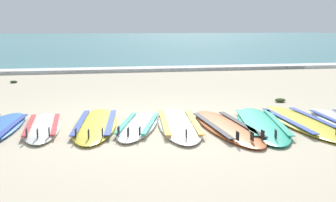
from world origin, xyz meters
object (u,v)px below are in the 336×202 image
(surfboard_7, at_px, (262,124))
(surfboard_8, at_px, (302,122))
(surfboard_2, at_px, (42,127))
(surfboard_6, at_px, (226,127))
(surfboard_5, at_px, (179,124))
(surfboard_3, at_px, (96,124))
(surfboard_4, at_px, (138,125))

(surfboard_7, xyz_separation_m, surfboard_8, (0.64, 0.01, -0.00))
(surfboard_2, height_order, surfboard_7, same)
(surfboard_2, distance_m, surfboard_6, 2.58)
(surfboard_5, height_order, surfboard_8, same)
(surfboard_2, xyz_separation_m, surfboard_6, (2.53, -0.51, -0.00))
(surfboard_3, height_order, surfboard_6, same)
(surfboard_2, relative_size, surfboard_7, 0.77)
(surfboard_2, height_order, surfboard_4, same)
(surfboard_6, bearing_deg, surfboard_2, 168.71)
(surfboard_5, relative_size, surfboard_7, 0.95)
(surfboard_6, height_order, surfboard_7, same)
(surfboard_6, bearing_deg, surfboard_8, 3.88)
(surfboard_6, xyz_separation_m, surfboard_8, (1.20, 0.08, -0.00))
(surfboard_2, xyz_separation_m, surfboard_8, (3.73, -0.42, -0.00))
(surfboard_3, bearing_deg, surfboard_6, -16.04)
(surfboard_5, bearing_deg, surfboard_4, 177.26)
(surfboard_7, height_order, surfboard_8, same)
(surfboard_4, bearing_deg, surfboard_8, -5.99)
(surfboard_7, bearing_deg, surfboard_4, 171.47)
(surfboard_4, relative_size, surfboard_6, 0.86)
(surfboard_3, bearing_deg, surfboard_5, -10.10)
(surfboard_4, bearing_deg, surfboard_2, 172.63)
(surfboard_6, height_order, surfboard_8, same)
(surfboard_3, height_order, surfboard_5, same)
(surfboard_5, xyz_separation_m, surfboard_6, (0.61, -0.30, 0.00))
(surfboard_5, height_order, surfboard_7, same)
(surfboard_3, relative_size, surfboard_5, 1.00)
(surfboard_3, xyz_separation_m, surfboard_6, (1.79, -0.52, 0.00))
(surfboard_2, relative_size, surfboard_8, 0.76)
(surfboard_6, xyz_separation_m, surfboard_7, (0.56, 0.07, -0.00))
(surfboard_2, bearing_deg, surfboard_3, 0.78)
(surfboard_3, height_order, surfboard_7, same)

